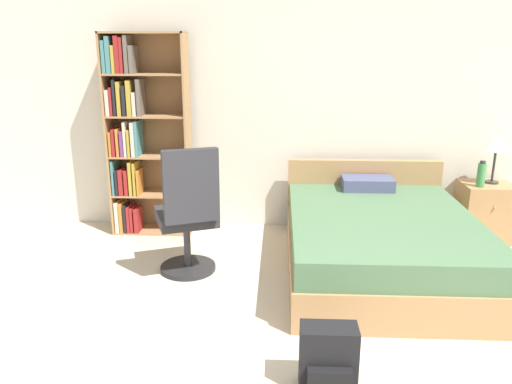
% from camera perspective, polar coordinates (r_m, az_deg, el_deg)
% --- Properties ---
extents(wall_back, '(9.00, 0.06, 2.60)m').
position_cam_1_polar(wall_back, '(5.27, 6.87, 9.71)').
color(wall_back, silver).
rests_on(wall_back, ground_plane).
extents(bookshelf, '(0.81, 0.33, 2.03)m').
position_cam_1_polar(bookshelf, '(5.22, -13.34, 6.53)').
color(bookshelf, '#AD7F51').
rests_on(bookshelf, ground_plane).
extents(bed, '(1.57, 2.09, 0.77)m').
position_cam_1_polar(bed, '(4.50, 13.88, -5.37)').
color(bed, '#AD7F51').
rests_on(bed, ground_plane).
extents(office_chair, '(0.63, 0.69, 1.13)m').
position_cam_1_polar(office_chair, '(4.20, -7.75, -2.69)').
color(office_chair, '#232326').
rests_on(office_chair, ground_plane).
extents(nightstand, '(0.49, 0.45, 0.58)m').
position_cam_1_polar(nightstand, '(5.55, 24.64, -2.04)').
color(nightstand, '#AD7F51').
rests_on(nightstand, ground_plane).
extents(table_lamp, '(0.28, 0.28, 0.48)m').
position_cam_1_polar(table_lamp, '(5.44, 25.81, 4.91)').
color(table_lamp, '#333333').
rests_on(table_lamp, nightstand).
extents(water_bottle, '(0.08, 0.08, 0.26)m').
position_cam_1_polar(water_bottle, '(5.30, 24.35, 1.83)').
color(water_bottle, '#3F8C4C').
rests_on(water_bottle, nightstand).
extents(backpack_black, '(0.33, 0.23, 0.39)m').
position_cam_1_polar(backpack_black, '(3.01, 8.26, -18.49)').
color(backpack_black, black).
rests_on(backpack_black, ground_plane).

